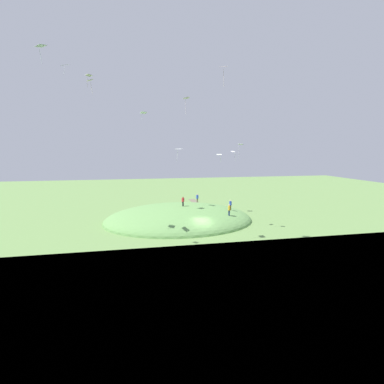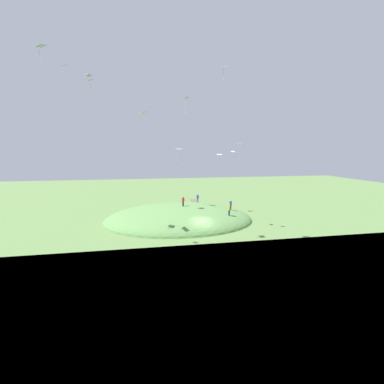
% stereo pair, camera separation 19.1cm
% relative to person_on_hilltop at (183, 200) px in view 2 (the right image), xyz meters
% --- Properties ---
extents(ground_plane, '(160.00, 160.00, 0.00)m').
position_rel_person_on_hilltop_xyz_m(ground_plane, '(-7.21, -1.79, -3.58)').
color(ground_plane, '#658B4A').
extents(grass_hill, '(20.13, 25.23, 5.15)m').
position_rel_person_on_hilltop_xyz_m(grass_hill, '(0.56, 0.64, -3.58)').
color(grass_hill, '#659750').
rests_on(grass_hill, ground_plane).
extents(dirt_path, '(15.99, 1.85, 0.04)m').
position_rel_person_on_hilltop_xyz_m(dirt_path, '(12.47, -5.59, -3.56)').
color(dirt_path, '#6A614E').
rests_on(dirt_path, ground_plane).
extents(person_on_hilltop, '(0.64, 0.64, 1.64)m').
position_rel_person_on_hilltop_xyz_m(person_on_hilltop, '(0.00, 0.00, 0.00)').
color(person_on_hilltop, black).
rests_on(person_on_hilltop, grass_hill).
extents(person_walking_path, '(0.57, 0.57, 1.79)m').
position_rel_person_on_hilltop_xyz_m(person_walking_path, '(-4.39, -6.67, -0.78)').
color(person_walking_path, '#1A274D').
rests_on(person_walking_path, grass_hill).
extents(person_with_child, '(0.46, 0.46, 1.77)m').
position_rel_person_on_hilltop_xyz_m(person_with_child, '(-1.26, -7.96, -0.64)').
color(person_with_child, black).
rests_on(person_with_child, grass_hill).
extents(person_watching_kites, '(0.64, 0.64, 1.67)m').
position_rel_person_on_hilltop_xyz_m(person_watching_kites, '(6.49, -3.87, -0.68)').
color(person_watching_kites, brown).
rests_on(person_watching_kites, grass_hill).
extents(kite_0, '(1.00, 0.87, 1.68)m').
position_rel_person_on_hilltop_xyz_m(kite_0, '(-9.93, 12.45, 16.24)').
color(kite_0, white).
extents(kite_1, '(1.05, 0.77, 1.95)m').
position_rel_person_on_hilltop_xyz_m(kite_1, '(-11.93, 1.47, 14.30)').
color(kite_1, white).
extents(kite_2, '(1.34, 1.39, 2.21)m').
position_rel_person_on_hilltop_xyz_m(kite_2, '(0.58, 0.57, 8.45)').
color(kite_2, white).
extents(kite_3, '(1.28, 1.25, 1.59)m').
position_rel_person_on_hilltop_xyz_m(kite_3, '(-15.70, 15.77, 17.78)').
color(kite_3, white).
extents(kite_4, '(0.77, 0.80, 2.07)m').
position_rel_person_on_hilltop_xyz_m(kite_4, '(-7.26, -7.17, 8.95)').
color(kite_4, white).
extents(kite_5, '(1.04, 1.16, 1.24)m').
position_rel_person_on_hilltop_xyz_m(kite_5, '(-2.65, 6.27, 13.76)').
color(kite_5, white).
extents(kite_6, '(0.94, 1.09, 2.23)m').
position_rel_person_on_hilltop_xyz_m(kite_6, '(-13.40, -2.57, 17.52)').
color(kite_6, white).
extents(kite_7, '(0.92, 1.03, 1.19)m').
position_rel_person_on_hilltop_xyz_m(kite_7, '(-9.31, 15.16, 17.99)').
color(kite_7, white).
extents(kite_8, '(0.73, 0.83, 1.51)m').
position_rel_person_on_hilltop_xyz_m(kite_8, '(-5.88, -6.62, 8.02)').
color(kite_8, white).
extents(kite_9, '(0.86, 1.07, 1.58)m').
position_rel_person_on_hilltop_xyz_m(kite_9, '(4.30, -7.53, 7.48)').
color(kite_9, white).
extents(kite_10, '(0.91, 0.86, 1.25)m').
position_rel_person_on_hilltop_xyz_m(kite_10, '(-12.76, 12.14, 16.12)').
color(kite_10, white).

